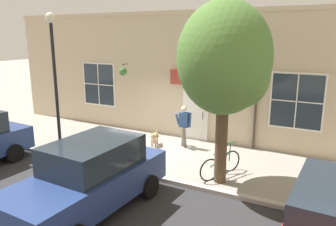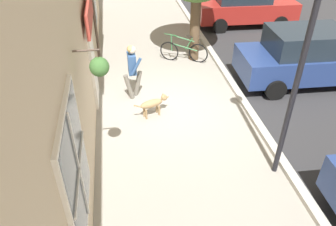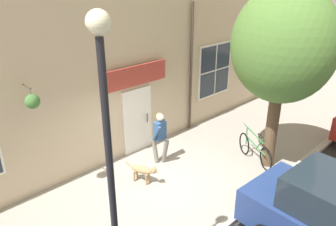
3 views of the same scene
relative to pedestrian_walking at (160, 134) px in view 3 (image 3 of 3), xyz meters
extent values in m
plane|color=gray|center=(1.10, -0.64, -0.97)|extent=(90.00, 90.00, 0.00)
cube|color=#B2ADA3|center=(3.10, -0.64, -0.91)|extent=(0.20, 28.00, 0.12)
cube|color=#C6B293|center=(-1.25, -0.64, 1.53)|extent=(0.30, 18.00, 5.01)
cube|color=white|center=(-1.08, 0.01, 0.08)|extent=(0.10, 1.10, 2.10)
cube|color=#232D38|center=(-1.05, 0.01, 0.03)|extent=(0.03, 0.90, 1.90)
cylinder|color=#47382D|center=(-0.99, 0.36, 0.08)|extent=(0.03, 0.03, 0.30)
cube|color=#AD3D33|center=(-0.98, 0.01, 1.58)|extent=(0.08, 2.20, 0.60)
cylinder|color=#47382D|center=(-1.02, 2.43, 1.28)|extent=(0.09, 0.09, 4.51)
cylinder|color=#47382D|center=(-0.86, -3.26, 2.01)|extent=(0.44, 0.04, 0.04)
cylinder|color=#47382D|center=(-0.68, -3.26, 1.83)|extent=(0.01, 0.01, 0.34)
cone|color=#2D2823|center=(-0.68, -3.26, 1.61)|extent=(0.32, 0.32, 0.18)
sphere|color=#3D6B33|center=(-0.68, -3.26, 1.70)|extent=(0.34, 0.34, 0.34)
cube|color=white|center=(-1.08, 3.83, 0.98)|extent=(0.08, 1.82, 2.02)
cube|color=#232D38|center=(-1.05, 3.83, 0.98)|extent=(0.03, 1.70, 1.90)
cube|color=white|center=(-1.03, 3.83, 0.98)|extent=(0.04, 0.04, 1.90)
cube|color=white|center=(-1.03, 3.83, 0.98)|extent=(0.04, 1.70, 0.04)
cylinder|color=#6B665B|center=(0.13, 0.08, -0.58)|extent=(0.29, 0.14, 0.79)
cylinder|color=#6B665B|center=(-0.14, -0.08, -0.58)|extent=(0.29, 0.14, 0.79)
cube|color=#2D4C7A|center=(0.00, 0.00, 0.10)|extent=(0.23, 0.34, 0.57)
sphere|color=beige|center=(0.02, 0.00, 0.53)|extent=(0.22, 0.22, 0.22)
sphere|color=tan|center=(-0.01, 0.00, 0.55)|extent=(0.20, 0.20, 0.20)
cylinder|color=#2D4C7A|center=(-0.05, 0.23, 0.11)|extent=(0.16, 0.09, 0.57)
cylinder|color=#2D4C7A|center=(0.10, -0.23, 0.13)|extent=(0.33, 0.09, 0.52)
ellipsoid|color=#997A51|center=(0.40, -1.07, -0.58)|extent=(0.69, 0.44, 0.21)
cylinder|color=#997A51|center=(0.56, -0.94, -0.82)|extent=(0.06, 0.06, 0.30)
cylinder|color=#997A51|center=(0.61, -1.07, -0.82)|extent=(0.06, 0.06, 0.30)
cylinder|color=#997A51|center=(0.19, -1.07, -0.82)|extent=(0.06, 0.06, 0.30)
cylinder|color=#997A51|center=(0.24, -1.20, -0.82)|extent=(0.06, 0.06, 0.30)
sphere|color=#997A51|center=(0.76, -0.94, -0.50)|extent=(0.17, 0.17, 0.17)
cone|color=#997A51|center=(0.87, -0.90, -0.52)|extent=(0.12, 0.12, 0.09)
cone|color=#997A51|center=(0.74, -0.90, -0.42)|extent=(0.06, 0.06, 0.07)
cone|color=#997A51|center=(0.77, -0.99, -0.42)|extent=(0.06, 0.06, 0.07)
cylinder|color=#997A51|center=(0.02, -1.21, -0.53)|extent=(0.21, 0.10, 0.14)
cylinder|color=brown|center=(2.33, 2.26, 0.34)|extent=(0.35, 0.35, 2.62)
ellipsoid|color=#4C7533|center=(2.33, 2.26, 2.64)|extent=(2.82, 2.54, 3.11)
sphere|color=#4C7533|center=(2.44, 2.68, 2.14)|extent=(1.68, 1.68, 1.68)
torus|color=black|center=(1.45, 2.32, -0.64)|extent=(0.62, 0.41, 0.70)
torus|color=black|center=(2.43, 1.97, -0.64)|extent=(0.62, 0.41, 0.70)
cylinder|color=#33723F|center=(1.94, 2.14, -0.44)|extent=(0.93, 0.36, 0.26)
cylinder|color=#33723F|center=(2.11, 2.08, -0.30)|extent=(0.26, 0.12, 0.46)
cylinder|color=#33723F|center=(1.89, 2.16, -0.12)|extent=(0.78, 0.31, 0.22)
cylinder|color=#33723F|center=(1.52, 2.29, -0.32)|extent=(0.07, 0.06, 0.58)
cylinder|color=#33723F|center=(1.48, 2.30, -0.02)|extent=(0.40, 0.27, 0.03)
ellipsoid|color=black|center=(2.11, 2.08, -0.04)|extent=(0.27, 0.18, 0.11)
cylinder|color=black|center=(4.14, 0.96, -0.66)|extent=(0.63, 0.21, 0.62)
cylinder|color=black|center=(2.83, -3.59, 1.33)|extent=(0.11, 0.11, 4.60)
sphere|color=beige|center=(2.83, -3.59, 3.81)|extent=(0.32, 0.32, 0.32)
camera|label=1|loc=(10.94, 5.08, 3.23)|focal=35.00mm
camera|label=2|loc=(-0.34, -8.38, 4.23)|focal=35.00mm
camera|label=3|loc=(6.40, -5.83, 4.35)|focal=35.00mm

